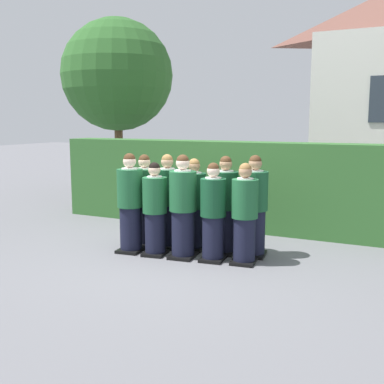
{
  "coord_description": "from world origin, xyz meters",
  "views": [
    {
      "loc": [
        3.36,
        -6.64,
        2.23
      ],
      "look_at": [
        0.0,
        0.24,
        1.05
      ],
      "focal_mm": 43.81,
      "sensor_mm": 36.0,
      "label": 1
    }
  ],
  "objects_px": {
    "student_rear_row_1": "(168,203)",
    "student_front_row_4": "(245,216)",
    "student_front_row_2": "(183,209)",
    "student_rear_row_2": "(194,207)",
    "student_front_row_1": "(155,211)",
    "student_rear_row_0": "(145,202)",
    "student_front_row_3": "(213,215)",
    "student_rear_row_4": "(254,208)",
    "student_rear_row_3": "(225,207)",
    "student_front_row_0": "(130,205)"
  },
  "relations": [
    {
      "from": "student_rear_row_1",
      "to": "student_front_row_4",
      "type": "bearing_deg",
      "value": -11.71
    },
    {
      "from": "student_front_row_2",
      "to": "student_rear_row_2",
      "type": "relative_size",
      "value": 1.06
    },
    {
      "from": "student_front_row_1",
      "to": "student_rear_row_0",
      "type": "distance_m",
      "value": 0.67
    },
    {
      "from": "student_front_row_2",
      "to": "student_front_row_3",
      "type": "relative_size",
      "value": 1.07
    },
    {
      "from": "student_front_row_2",
      "to": "student_rear_row_4",
      "type": "bearing_deg",
      "value": 30.63
    },
    {
      "from": "student_front_row_3",
      "to": "student_rear_row_0",
      "type": "xyz_separation_m",
      "value": [
        -1.48,
        0.34,
        0.03
      ]
    },
    {
      "from": "student_rear_row_3",
      "to": "student_front_row_1",
      "type": "bearing_deg",
      "value": -148.69
    },
    {
      "from": "student_rear_row_2",
      "to": "student_rear_row_1",
      "type": "bearing_deg",
      "value": -172.44
    },
    {
      "from": "student_front_row_0",
      "to": "student_rear_row_1",
      "type": "xyz_separation_m",
      "value": [
        0.42,
        0.53,
        -0.02
      ]
    },
    {
      "from": "student_front_row_1",
      "to": "student_rear_row_0",
      "type": "height_order",
      "value": "student_rear_row_0"
    },
    {
      "from": "student_front_row_3",
      "to": "student_rear_row_1",
      "type": "height_order",
      "value": "student_rear_row_1"
    },
    {
      "from": "student_front_row_3",
      "to": "student_front_row_2",
      "type": "bearing_deg",
      "value": -173.03
    },
    {
      "from": "student_rear_row_2",
      "to": "student_rear_row_4",
      "type": "bearing_deg",
      "value": 3.89
    },
    {
      "from": "student_front_row_2",
      "to": "student_rear_row_2",
      "type": "xyz_separation_m",
      "value": [
        -0.05,
        0.53,
        -0.05
      ]
    },
    {
      "from": "student_rear_row_1",
      "to": "student_rear_row_0",
      "type": "bearing_deg",
      "value": -172.76
    },
    {
      "from": "student_front_row_1",
      "to": "student_rear_row_0",
      "type": "bearing_deg",
      "value": 135.74
    },
    {
      "from": "student_rear_row_4",
      "to": "student_front_row_0",
      "type": "bearing_deg",
      "value": -161.24
    },
    {
      "from": "student_front_row_1",
      "to": "student_front_row_4",
      "type": "bearing_deg",
      "value": 7.81
    },
    {
      "from": "student_rear_row_1",
      "to": "student_rear_row_3",
      "type": "distance_m",
      "value": 1.06
    },
    {
      "from": "student_front_row_3",
      "to": "student_rear_row_4",
      "type": "relative_size",
      "value": 0.94
    },
    {
      "from": "student_front_row_1",
      "to": "student_rear_row_3",
      "type": "bearing_deg",
      "value": 31.31
    },
    {
      "from": "student_rear_row_0",
      "to": "student_rear_row_1",
      "type": "bearing_deg",
      "value": 7.24
    },
    {
      "from": "student_front_row_1",
      "to": "student_front_row_4",
      "type": "distance_m",
      "value": 1.51
    },
    {
      "from": "student_front_row_1",
      "to": "student_front_row_0",
      "type": "bearing_deg",
      "value": -179.01
    },
    {
      "from": "student_rear_row_0",
      "to": "student_front_row_3",
      "type": "bearing_deg",
      "value": -13.14
    },
    {
      "from": "student_front_row_1",
      "to": "student_rear_row_2",
      "type": "relative_size",
      "value": 0.98
    },
    {
      "from": "student_rear_row_0",
      "to": "student_front_row_4",
      "type": "bearing_deg",
      "value": -7.65
    },
    {
      "from": "student_front_row_2",
      "to": "student_front_row_0",
      "type": "bearing_deg",
      "value": -175.73
    },
    {
      "from": "student_rear_row_1",
      "to": "student_rear_row_3",
      "type": "xyz_separation_m",
      "value": [
        1.06,
        0.09,
        0.0
      ]
    },
    {
      "from": "student_front_row_2",
      "to": "student_rear_row_4",
      "type": "xyz_separation_m",
      "value": [
        1.01,
        0.6,
        -0.01
      ]
    },
    {
      "from": "student_rear_row_0",
      "to": "student_rear_row_1",
      "type": "height_order",
      "value": "student_rear_row_1"
    },
    {
      "from": "student_front_row_0",
      "to": "student_rear_row_3",
      "type": "relative_size",
      "value": 1.02
    },
    {
      "from": "student_front_row_1",
      "to": "student_rear_row_4",
      "type": "relative_size",
      "value": 0.93
    },
    {
      "from": "student_rear_row_3",
      "to": "student_front_row_0",
      "type": "bearing_deg",
      "value": -157.29
    },
    {
      "from": "student_front_row_2",
      "to": "student_rear_row_0",
      "type": "xyz_separation_m",
      "value": [
        -0.97,
        0.41,
        -0.03
      ]
    },
    {
      "from": "student_rear_row_1",
      "to": "student_rear_row_3",
      "type": "bearing_deg",
      "value": 4.68
    },
    {
      "from": "student_front_row_2",
      "to": "student_front_row_4",
      "type": "bearing_deg",
      "value": 7.99
    },
    {
      "from": "student_front_row_1",
      "to": "student_rear_row_2",
      "type": "height_order",
      "value": "student_rear_row_2"
    },
    {
      "from": "student_front_row_0",
      "to": "student_rear_row_3",
      "type": "bearing_deg",
      "value": 22.71
    },
    {
      "from": "student_front_row_3",
      "to": "student_rear_row_2",
      "type": "height_order",
      "value": "student_rear_row_2"
    },
    {
      "from": "student_rear_row_0",
      "to": "student_rear_row_3",
      "type": "bearing_deg",
      "value": 5.42
    },
    {
      "from": "student_front_row_0",
      "to": "student_rear_row_4",
      "type": "distance_m",
      "value": 2.08
    },
    {
      "from": "student_front_row_3",
      "to": "student_rear_row_2",
      "type": "xyz_separation_m",
      "value": [
        -0.56,
        0.46,
        0.01
      ]
    },
    {
      "from": "student_front_row_0",
      "to": "student_rear_row_1",
      "type": "bearing_deg",
      "value": 51.58
    },
    {
      "from": "student_rear_row_1",
      "to": "student_rear_row_4",
      "type": "relative_size",
      "value": 0.98
    },
    {
      "from": "student_front_row_0",
      "to": "student_front_row_2",
      "type": "xyz_separation_m",
      "value": [
        0.96,
        0.07,
        0.0
      ]
    },
    {
      "from": "student_front_row_1",
      "to": "student_rear_row_1",
      "type": "height_order",
      "value": "student_rear_row_1"
    },
    {
      "from": "student_rear_row_3",
      "to": "student_rear_row_0",
      "type": "bearing_deg",
      "value": -174.58
    },
    {
      "from": "student_rear_row_2",
      "to": "student_front_row_2",
      "type": "bearing_deg",
      "value": -84.44
    },
    {
      "from": "student_front_row_2",
      "to": "student_front_row_4",
      "type": "distance_m",
      "value": 1.02
    }
  ]
}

